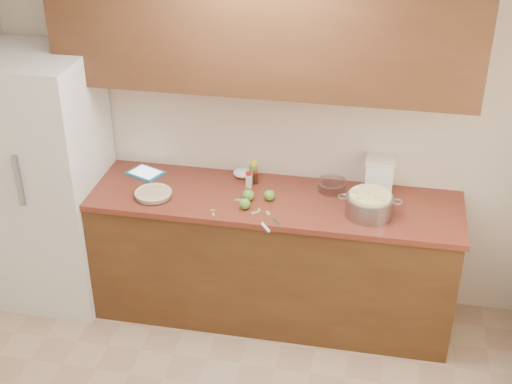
% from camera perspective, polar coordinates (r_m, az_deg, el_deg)
% --- Properties ---
extents(room_shell, '(3.60, 3.60, 3.60)m').
position_cam_1_polar(room_shell, '(3.22, -4.88, -7.33)').
color(room_shell, tan).
rests_on(room_shell, ground).
extents(counter_run, '(2.64, 0.68, 0.92)m').
position_cam_1_polar(counter_run, '(4.87, 0.11, -5.03)').
color(counter_run, '#533417').
rests_on(counter_run, ground).
extents(upper_cabinets, '(2.60, 0.34, 0.70)m').
position_cam_1_polar(upper_cabinets, '(4.36, 0.53, 12.50)').
color(upper_cabinets, '#542F19').
rests_on(upper_cabinets, room_shell).
extents(fridge, '(0.70, 0.70, 1.80)m').
position_cam_1_polar(fridge, '(5.05, -16.23, 0.83)').
color(fridge, silver).
rests_on(fridge, ground).
extents(pie, '(0.25, 0.25, 0.04)m').
position_cam_1_polar(pie, '(4.66, -8.22, -0.15)').
color(pie, silver).
rests_on(pie, counter_run).
extents(colander, '(0.40, 0.30, 0.15)m').
position_cam_1_polar(colander, '(4.45, 9.06, -1.01)').
color(colander, gray).
rests_on(colander, counter_run).
extents(flour_canister, '(0.19, 0.19, 0.23)m').
position_cam_1_polar(flour_canister, '(4.72, 9.86, 1.43)').
color(flour_canister, white).
rests_on(flour_canister, counter_run).
extents(tablet, '(0.28, 0.25, 0.02)m').
position_cam_1_polar(tablet, '(4.95, -8.83, 1.51)').
color(tablet, teal).
rests_on(tablet, counter_run).
extents(paring_knife, '(0.13, 0.17, 0.02)m').
position_cam_1_polar(paring_knife, '(4.30, 0.90, -2.79)').
color(paring_knife, gray).
rests_on(paring_knife, counter_run).
extents(lemon_bottle, '(0.06, 0.06, 0.15)m').
position_cam_1_polar(lemon_bottle, '(4.78, -0.22, 1.65)').
color(lemon_bottle, '#4C8C38').
rests_on(lemon_bottle, counter_run).
extents(cinnamon_shaker, '(0.04, 0.04, 0.11)m').
position_cam_1_polar(cinnamon_shaker, '(4.71, -0.58, 0.98)').
color(cinnamon_shaker, beige).
rests_on(cinnamon_shaker, counter_run).
extents(vanilla_bottle, '(0.03, 0.03, 0.09)m').
position_cam_1_polar(vanilla_bottle, '(4.76, -0.04, 1.17)').
color(vanilla_bottle, black).
rests_on(vanilla_bottle, counter_run).
extents(mixing_bowl, '(0.20, 0.20, 0.07)m').
position_cam_1_polar(mixing_bowl, '(4.71, 6.09, 0.57)').
color(mixing_bowl, silver).
rests_on(mixing_bowl, counter_run).
extents(paper_towel, '(0.15, 0.12, 0.06)m').
position_cam_1_polar(paper_towel, '(4.85, -1.03, 1.52)').
color(paper_towel, white).
rests_on(paper_towel, counter_run).
extents(apple_left, '(0.08, 0.08, 0.09)m').
position_cam_1_polar(apple_left, '(4.57, -0.61, -0.25)').
color(apple_left, '#53912C').
rests_on(apple_left, counter_run).
extents(apple_center, '(0.07, 0.07, 0.08)m').
position_cam_1_polar(apple_center, '(4.57, 1.07, -0.26)').
color(apple_center, '#53912C').
rests_on(apple_center, counter_run).
extents(apple_front, '(0.07, 0.07, 0.09)m').
position_cam_1_polar(apple_front, '(4.47, -0.91, -0.94)').
color(apple_front, '#53912C').
rests_on(apple_front, counter_run).
extents(peel_a, '(0.03, 0.02, 0.00)m').
position_cam_1_polar(peel_a, '(4.48, -3.48, -1.45)').
color(peel_a, '#7EA852').
rests_on(peel_a, counter_run).
extents(peel_b, '(0.02, 0.04, 0.00)m').
position_cam_1_polar(peel_b, '(4.48, 0.25, -1.44)').
color(peel_b, '#7EA852').
rests_on(peel_b, counter_run).
extents(peel_c, '(0.04, 0.05, 0.00)m').
position_cam_1_polar(peel_c, '(4.45, 0.97, -1.70)').
color(peel_c, '#7EA852').
rests_on(peel_c, counter_run).
extents(peel_d, '(0.05, 0.04, 0.00)m').
position_cam_1_polar(peel_d, '(4.45, -0.08, -1.65)').
color(peel_d, '#7EA852').
rests_on(peel_d, counter_run).
extents(peel_e, '(0.02, 0.04, 0.00)m').
position_cam_1_polar(peel_e, '(4.44, -3.42, -1.79)').
color(peel_e, '#7EA852').
rests_on(peel_e, counter_run).
extents(peel_f, '(0.05, 0.02, 0.00)m').
position_cam_1_polar(peel_f, '(4.59, -1.37, -0.63)').
color(peel_f, '#7EA852').
rests_on(peel_f, counter_run).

